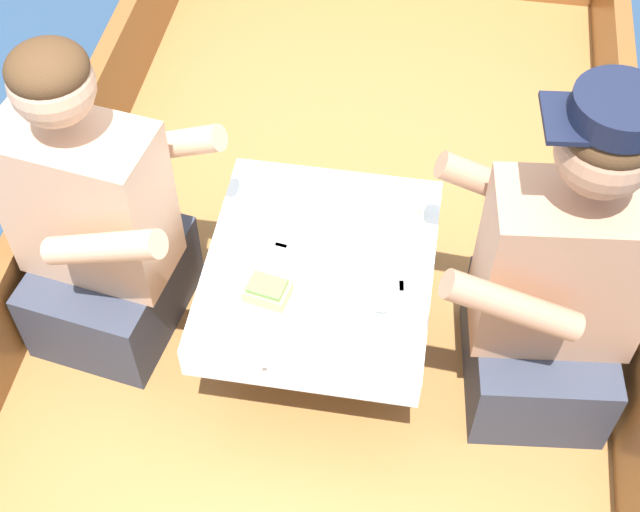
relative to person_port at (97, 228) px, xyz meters
The scene contains 21 objects.
ground_plane 0.95m from the person_port, ahead, with size 60.00×60.00×0.00m, color navy.
boat_deck 0.82m from the person_port, ahead, with size 1.78×3.55×0.35m, color #9E6B38.
gunwale_port 0.36m from the person_port, 168.92° to the left, with size 0.06×3.55×0.30m, color brown.
gunwale_starboard 1.48m from the person_port, ahead, with size 0.06×3.55×0.30m, color brown.
cockpit_table 0.60m from the person_port, ahead, with size 0.60×0.67×0.35m.
person_port is the anchor object (origin of this frame).
person_starboard 1.20m from the person_port, ahead, with size 0.55×0.49×1.04m.
plate_sandwich 0.50m from the person_port, 14.51° to the right, with size 0.18×0.18×0.01m.
plate_bread 0.72m from the person_port, ahead, with size 0.18×0.18×0.01m.
sandwich 0.50m from the person_port, 14.51° to the right, with size 0.12×0.10×0.05m.
bowl_port_near 0.56m from the person_port, 18.24° to the left, with size 0.13×0.13×0.04m.
bowl_starboard_near 0.40m from the person_port, ahead, with size 0.15×0.15×0.04m.
coffee_cup_port 0.74m from the person_port, 10.38° to the right, with size 0.10×0.07×0.07m.
coffee_cup_starboard 0.67m from the person_port, 21.08° to the right, with size 0.09×0.06×0.06m.
tin_can 0.84m from the person_port, 14.77° to the left, with size 0.07×0.07×0.05m.
utensil_fork_starboard 0.83m from the person_port, ahead, with size 0.04×0.17×0.00m.
utensil_fork_port 0.54m from the person_port, ahead, with size 0.17×0.04×0.00m.
utensil_knife_starboard 0.86m from the person_port, ahead, with size 0.09×0.16×0.00m.
utensil_knife_port 0.70m from the person_port, 19.19° to the left, with size 0.17×0.06×0.00m.
utensil_spoon_port 0.73m from the person_port, 14.22° to the left, with size 0.17×0.04×0.01m.
utensil_spoon_center 0.54m from the person_port, 24.00° to the right, with size 0.05×0.17×0.01m.
Camera 1 is at (0.23, -1.47, 2.53)m, focal length 50.00 mm.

